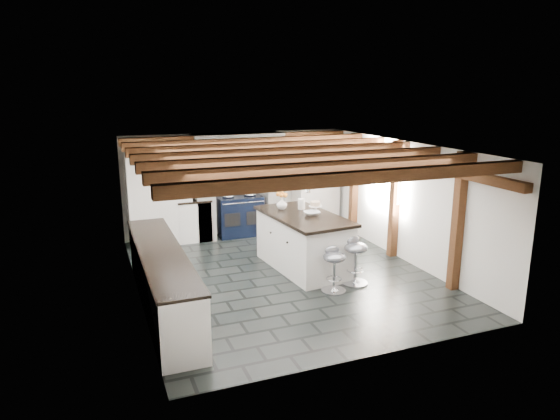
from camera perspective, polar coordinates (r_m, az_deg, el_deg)
name	(u,v)px	position (r m, az deg, el deg)	size (l,w,h in m)	color
ground	(283,275)	(9.03, 0.33, -7.42)	(6.00, 6.00, 0.00)	black
room_shell	(228,203)	(9.82, -6.01, 0.77)	(6.00, 6.03, 6.00)	white
range_cooker	(240,215)	(11.31, -4.65, -0.58)	(1.00, 0.63, 0.99)	black
kitchen_island	(303,241)	(9.21, 2.67, -3.54)	(1.27, 2.17, 1.37)	white
bar_stool_near	(355,255)	(8.56, 8.58, -5.12)	(0.51, 0.51, 0.83)	silver
bar_stool_far	(334,264)	(8.22, 6.19, -6.17)	(0.41, 0.41, 0.76)	silver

